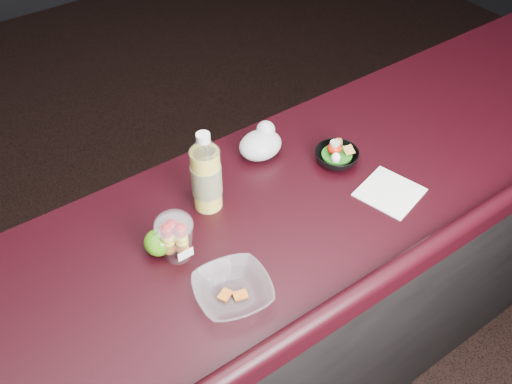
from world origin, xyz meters
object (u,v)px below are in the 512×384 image
snack_bowl (336,156)px  takeout_bowl (233,291)px  fruit_cup (175,236)px  green_apple (158,242)px  lemonade_bottle (206,177)px

snack_bowl → takeout_bowl: 0.58m
fruit_cup → snack_bowl: size_ratio=0.91×
snack_bowl → green_apple: bearing=-179.8°
lemonade_bottle → snack_bowl: lemonade_bottle is taller
fruit_cup → lemonade_bottle: bearing=34.0°
fruit_cup → snack_bowl: 0.58m
fruit_cup → snack_bowl: fruit_cup is taller
snack_bowl → lemonade_bottle: bearing=170.5°
lemonade_bottle → snack_bowl: size_ratio=1.63×
fruit_cup → takeout_bowl: (0.04, -0.19, -0.05)m
lemonade_bottle → green_apple: 0.22m
lemonade_bottle → takeout_bowl: bearing=-111.4°
takeout_bowl → snack_bowl: bearing=23.6°
fruit_cup → green_apple: bearing=131.1°
snack_bowl → takeout_bowl: snack_bowl is taller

